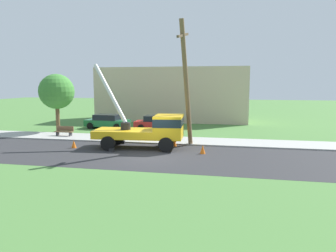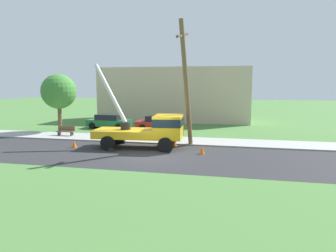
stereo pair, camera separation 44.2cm
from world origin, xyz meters
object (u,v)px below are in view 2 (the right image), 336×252
Objects in this scene: leaning_utility_pole at (186,83)px; traffic_cone_behind at (74,144)px; roadside_tree_near at (59,92)px; traffic_cone_ahead at (202,150)px; traffic_cone_curbside at (174,142)px; utility_truck at (150,128)px; parked_sedan_red at (159,123)px; park_bench at (66,131)px; parked_sedan_green at (109,121)px.

traffic_cone_behind is (-7.75, -1.83, -4.27)m from leaning_utility_pole.
traffic_cone_ahead is at bearing -25.05° from roadside_tree_near.
leaning_utility_pole reaches higher than traffic_cone_curbside.
utility_truck reaches higher than parked_sedan_red.
leaning_utility_pole is 1.98× the size of parked_sedan_red.
parked_sedan_red is 8.83m from park_bench.
traffic_cone_behind is at bearing -111.26° from parked_sedan_red.
parked_sedan_red is at bearing 112.00° from traffic_cone_curbside.
leaning_utility_pole is (2.39, 0.80, 3.14)m from utility_truck.
leaning_utility_pole is 1.96× the size of parked_sedan_green.
park_bench reaches higher than traffic_cone_behind.
traffic_cone_curbside is at bearing -42.82° from parked_sedan_green.
park_bench is at bearing 126.38° from traffic_cone_behind.
roadside_tree_near is at bearing -160.66° from parked_sedan_red.
traffic_cone_behind is 9.04m from roadside_tree_near.
traffic_cone_curbside is (-2.27, 2.11, 0.00)m from traffic_cone_ahead.
parked_sedan_green is (-9.24, 8.00, -3.84)m from leaning_utility_pole.
traffic_cone_behind is at bearing -163.23° from traffic_cone_curbside.
roadside_tree_near is at bearing 127.58° from traffic_cone_behind.
leaning_utility_pole is at bearing 18.57° from utility_truck.
leaning_utility_pole reaches higher than parked_sedan_green.
parked_sedan_red is at bearing 118.76° from traffic_cone_ahead.
roadside_tree_near reaches higher than parked_sedan_green.
utility_truck is 2.16m from traffic_cone_curbside.
leaning_utility_pole is 9.64m from parked_sedan_red.
park_bench is at bearing 160.85° from traffic_cone_ahead.
leaning_utility_pole reaches higher than parked_sedan_red.
traffic_cone_behind and traffic_cone_curbside have the same top height.
roadside_tree_near reaches higher than traffic_cone_ahead.
parked_sedan_red is at bearing 19.34° from roadside_tree_near.
traffic_cone_curbside is (6.88, 2.07, 0.00)m from traffic_cone_behind.
traffic_cone_curbside is at bearing -20.78° from roadside_tree_near.
traffic_cone_behind is (-9.15, 0.04, 0.00)m from traffic_cone_ahead.
roadside_tree_near reaches higher than parked_sedan_red.
parked_sedan_red is at bearing 100.26° from utility_truck.
utility_truck is at bearing -145.32° from traffic_cone_curbside.
traffic_cone_behind is 7.18m from traffic_cone_curbside.
leaning_utility_pole is 1.64× the size of roadside_tree_near.
roadside_tree_near is at bearing 159.22° from traffic_cone_curbside.
traffic_cone_curbside is 0.13× the size of parked_sedan_red.
parked_sedan_red is 9.89m from roadside_tree_near.
parked_sedan_red is (-1.58, 8.70, -0.70)m from utility_truck.
utility_truck is 12.38× the size of traffic_cone_curbside.
park_bench is (-10.85, 2.39, -4.09)m from leaning_utility_pole.
traffic_cone_behind is 0.10× the size of roadside_tree_near.
utility_truck is at bearing -79.74° from parked_sedan_red.
leaning_utility_pole is at bearing -12.40° from park_bench.
roadside_tree_near is (-14.23, 6.65, 3.48)m from traffic_cone_ahead.
traffic_cone_behind is 0.12× the size of parked_sedan_green.
parked_sedan_green is at bearing 41.76° from roadside_tree_near.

